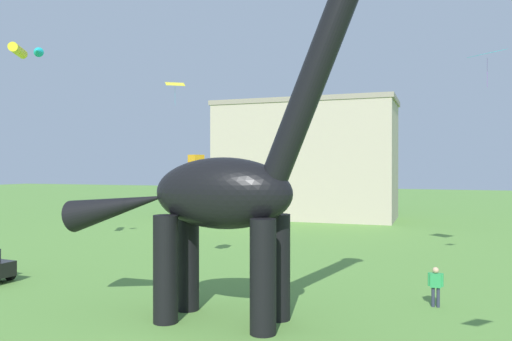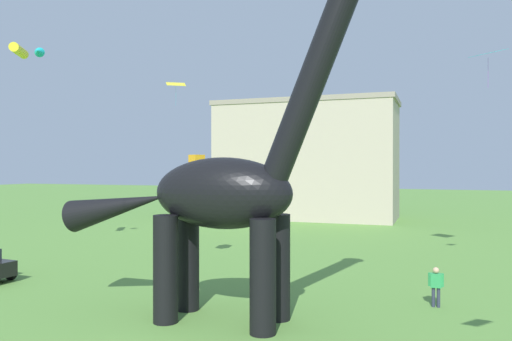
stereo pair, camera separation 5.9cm
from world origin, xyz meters
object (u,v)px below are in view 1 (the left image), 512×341
object	(u,v)px
dinosaur_sculpture	(221,193)
kite_mid_center	(175,84)
person_photographer	(436,283)
person_vendor_side	(276,267)
kite_mid_right	(196,163)
kite_drifting	(487,53)
kite_high_right	(22,51)

from	to	relation	value
dinosaur_sculpture	kite_mid_center	distance (m)	21.26
dinosaur_sculpture	person_photographer	distance (m)	9.36
person_vendor_side	kite_mid_right	world-z (taller)	kite_mid_right
person_vendor_side	kite_mid_right	distance (m)	7.86
dinosaur_sculpture	kite_drifting	xyz separation A→B (m)	(10.00, 13.83, 7.22)
kite_mid_right	kite_mid_center	xyz separation A→B (m)	(-5.43, 7.42, 5.98)
person_vendor_side	kite_high_right	bearing A→B (deg)	9.77
person_vendor_side	kite_mid_center	size ratio (longest dim) A/B	0.54
person_vendor_side	kite_drifting	distance (m)	16.57
kite_mid_right	kite_drifting	bearing A→B (deg)	16.24
person_photographer	kite_drifting	world-z (taller)	kite_drifting
dinosaur_sculpture	kite_high_right	distance (m)	20.18
person_photographer	kite_high_right	xyz separation A→B (m)	(-24.10, 3.24, 11.80)
person_photographer	kite_high_right	size ratio (longest dim) A/B	0.74
kite_mid_center	person_vendor_side	bearing A→B (deg)	-41.35
dinosaur_sculpture	person_photographer	bearing A→B (deg)	17.77
person_photographer	kite_mid_right	bearing A→B (deg)	108.47
kite_drifting	kite_mid_right	bearing A→B (deg)	-163.76
person_vendor_side	kite_high_right	world-z (taller)	kite_high_right
dinosaur_sculpture	kite_mid_center	bearing A→B (deg)	109.67
kite_high_right	kite_drifting	xyz separation A→B (m)	(26.77, 6.08, -0.91)
person_vendor_side	kite_drifting	bearing A→B (deg)	-134.40
dinosaur_sculpture	person_vendor_side	world-z (taller)	dinosaur_sculpture
person_vendor_side	kite_mid_right	size ratio (longest dim) A/B	1.01
person_photographer	kite_mid_center	xyz separation A→B (m)	(-18.38, 12.20, 10.80)
person_vendor_side	person_photographer	size ratio (longest dim) A/B	0.62
person_photographer	kite_drifting	size ratio (longest dim) A/B	0.77
kite_high_right	kite_mid_right	distance (m)	13.25
dinosaur_sculpture	kite_mid_right	size ratio (longest dim) A/B	13.12
person_photographer	kite_mid_center	bearing A→B (deg)	95.15
dinosaur_sculpture	kite_high_right	xyz separation A→B (m)	(-16.76, 7.75, 8.13)
kite_drifting	person_vendor_side	bearing A→B (deg)	-146.40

